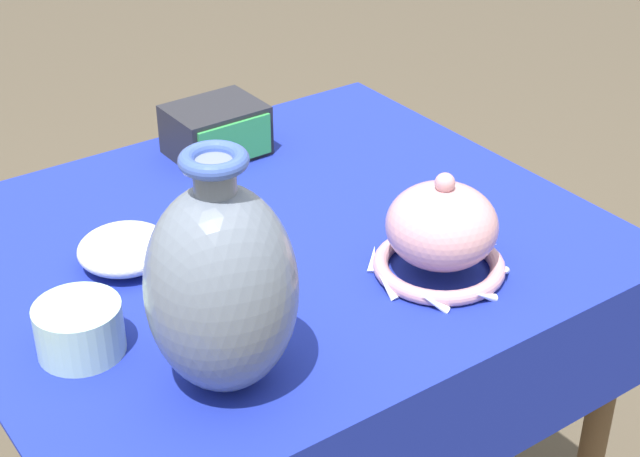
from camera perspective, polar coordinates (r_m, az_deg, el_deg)
display_table at (r=1.50m, az=-2.63°, el=-3.35°), size 0.94×0.80×0.74m
vase_tall_bulbous at (r=1.11m, az=-5.75°, el=-3.40°), size 0.18×0.18×0.30m
vase_dome_bell at (r=1.35m, az=7.06°, el=-0.34°), size 0.20×0.20×0.16m
mosaic_tile_box at (r=1.69m, az=-6.06°, el=5.71°), size 0.16×0.13×0.09m
pot_squat_celadon at (r=1.24m, az=-13.83°, el=-5.69°), size 0.11×0.11×0.07m
bowl_shallow_ivory at (r=1.40m, az=-11.29°, el=-1.17°), size 0.13×0.13×0.05m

